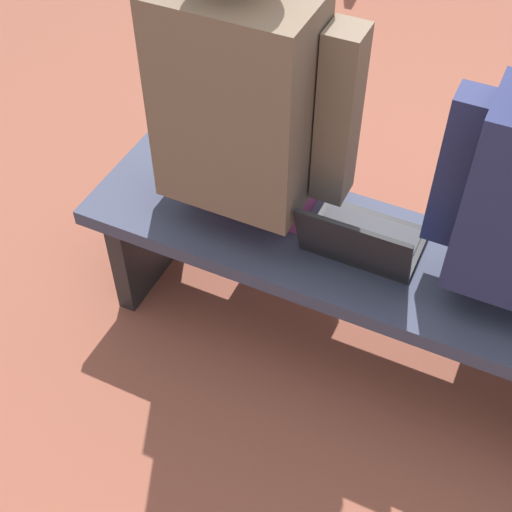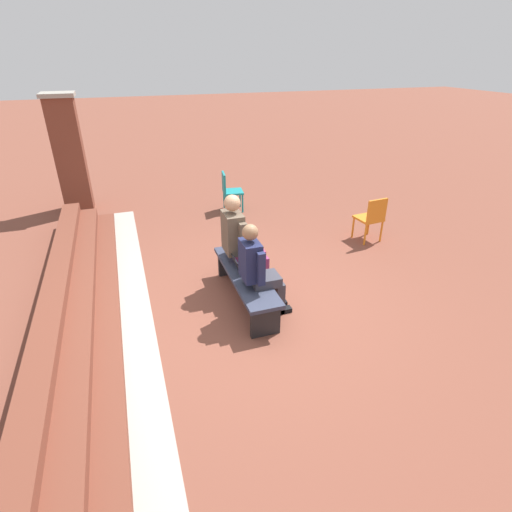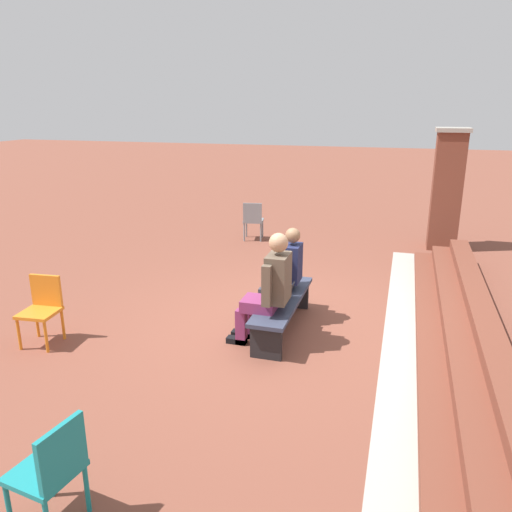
{
  "view_description": "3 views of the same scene",
  "coord_description": "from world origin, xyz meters",
  "px_view_note": "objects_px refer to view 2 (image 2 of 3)",
  "views": [
    {
      "loc": [
        -0.06,
        1.41,
        1.93
      ],
      "look_at": [
        0.46,
        0.3,
        0.61
      ],
      "focal_mm": 50.0,
      "sensor_mm": 36.0,
      "label": 1
    },
    {
      "loc": [
        -4.3,
        1.41,
        3.13
      ],
      "look_at": [
        -0.23,
        0.02,
        0.92
      ],
      "focal_mm": 28.0,
      "sensor_mm": 36.0,
      "label": 2
    },
    {
      "loc": [
        6.04,
        1.41,
        2.84
      ],
      "look_at": [
        0.03,
        -0.39,
        0.93
      ],
      "focal_mm": 35.0,
      "sensor_mm": 36.0,
      "label": 3
    }
  ],
  "objects_px": {
    "person_student": "(258,268)",
    "person_adult": "(241,240)",
    "plastic_chair_near_bench_left": "(229,189)",
    "bench": "(245,279)",
    "plastic_chair_far_right": "(372,217)",
    "laptop": "(243,268)"
  },
  "relations": [
    {
      "from": "plastic_chair_near_bench_left",
      "to": "bench",
      "type": "bearing_deg",
      "value": 168.04
    },
    {
      "from": "bench",
      "to": "laptop",
      "type": "height_order",
      "value": "laptop"
    },
    {
      "from": "bench",
      "to": "laptop",
      "type": "bearing_deg",
      "value": 10.42
    },
    {
      "from": "bench",
      "to": "plastic_chair_far_right",
      "type": "bearing_deg",
      "value": -67.11
    },
    {
      "from": "bench",
      "to": "plastic_chair_far_right",
      "type": "xyz_separation_m",
      "value": [
        1.16,
        -2.75,
        0.13
      ]
    },
    {
      "from": "person_adult",
      "to": "plastic_chair_near_bench_left",
      "type": "bearing_deg",
      "value": -12.3
    },
    {
      "from": "person_student",
      "to": "person_adult",
      "type": "relative_size",
      "value": 0.92
    },
    {
      "from": "bench",
      "to": "person_adult",
      "type": "distance_m",
      "value": 0.59
    },
    {
      "from": "person_student",
      "to": "person_adult",
      "type": "height_order",
      "value": "person_adult"
    },
    {
      "from": "plastic_chair_near_bench_left",
      "to": "person_adult",
      "type": "bearing_deg",
      "value": 167.7
    },
    {
      "from": "bench",
      "to": "laptop",
      "type": "relative_size",
      "value": 5.62
    },
    {
      "from": "person_student",
      "to": "plastic_chair_near_bench_left",
      "type": "xyz_separation_m",
      "value": [
        3.88,
        -0.68,
        -0.22
      ]
    },
    {
      "from": "person_adult",
      "to": "plastic_chair_near_bench_left",
      "type": "relative_size",
      "value": 1.69
    },
    {
      "from": "plastic_chair_far_right",
      "to": "person_student",
      "type": "bearing_deg",
      "value": 119.31
    },
    {
      "from": "person_adult",
      "to": "plastic_chair_near_bench_left",
      "type": "xyz_separation_m",
      "value": [
        3.1,
        -0.68,
        -0.27
      ]
    },
    {
      "from": "laptop",
      "to": "bench",
      "type": "bearing_deg",
      "value": -169.58
    },
    {
      "from": "person_adult",
      "to": "plastic_chair_far_right",
      "type": "height_order",
      "value": "person_adult"
    },
    {
      "from": "laptop",
      "to": "person_student",
      "type": "bearing_deg",
      "value": -169.41
    },
    {
      "from": "bench",
      "to": "person_student",
      "type": "height_order",
      "value": "person_student"
    },
    {
      "from": "person_student",
      "to": "person_adult",
      "type": "distance_m",
      "value": 0.78
    },
    {
      "from": "person_student",
      "to": "plastic_chair_near_bench_left",
      "type": "distance_m",
      "value": 3.95
    },
    {
      "from": "plastic_chair_far_right",
      "to": "person_adult",
      "type": "bearing_deg",
      "value": 105.27
    }
  ]
}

